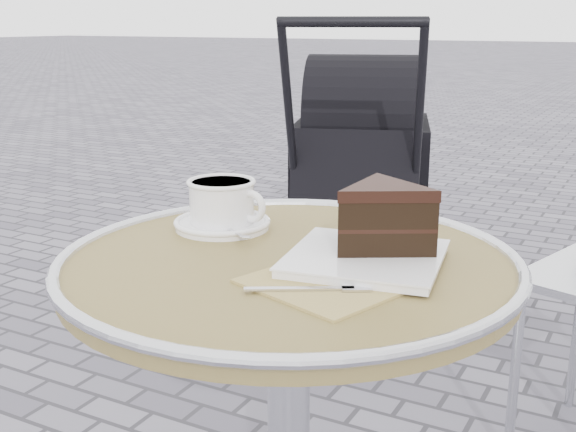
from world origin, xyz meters
The scene contains 4 objects.
cafe_table centered at (0.00, 0.00, 0.57)m, with size 0.72×0.72×0.74m.
cappuccino_set centered at (-0.18, 0.09, 0.77)m, with size 0.18×0.17×0.08m.
cake_plate_set centered at (0.13, 0.05, 0.79)m, with size 0.27×0.35×0.12m.
baby_stroller centered at (-0.58, 1.70, 0.49)m, with size 0.79×1.15×1.10m.
Camera 1 is at (0.50, -0.94, 1.09)m, focal length 45.00 mm.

